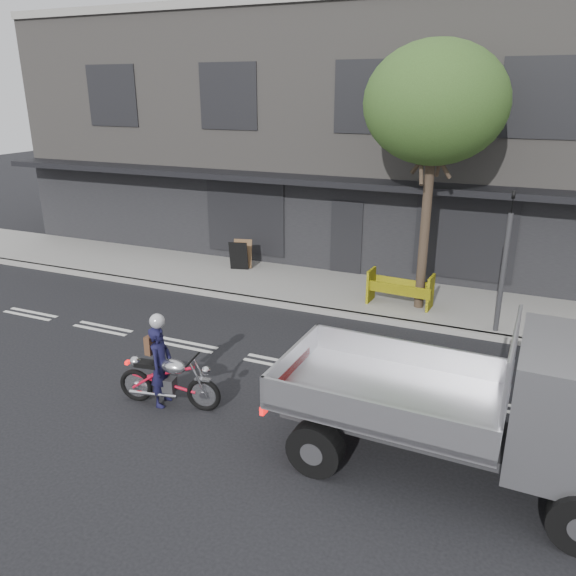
# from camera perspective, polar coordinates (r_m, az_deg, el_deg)

# --- Properties ---
(ground) EXTENTS (80.00, 80.00, 0.00)m
(ground) POSITION_cam_1_polar(r_m,az_deg,el_deg) (12.27, -0.90, -7.67)
(ground) COLOR black
(ground) RESTS_ON ground
(sidewalk) EXTENTS (32.00, 3.20, 0.15)m
(sidewalk) POSITION_cam_1_polar(r_m,az_deg,el_deg) (16.30, 5.81, -0.42)
(sidewalk) COLOR gray
(sidewalk) RESTS_ON ground
(kerb) EXTENTS (32.00, 0.20, 0.15)m
(kerb) POSITION_cam_1_polar(r_m,az_deg,el_deg) (14.87, 3.95, -2.36)
(kerb) COLOR gray
(kerb) RESTS_ON ground
(building_main) EXTENTS (26.00, 10.00, 8.00)m
(building_main) POSITION_cam_1_polar(r_m,az_deg,el_deg) (21.79, 11.61, 14.93)
(building_main) COLOR slate
(building_main) RESTS_ON ground
(street_tree) EXTENTS (3.40, 3.40, 6.74)m
(street_tree) POSITION_cam_1_polar(r_m,az_deg,el_deg) (14.35, 14.74, 17.61)
(street_tree) COLOR #382B21
(street_tree) RESTS_ON ground
(traffic_light_pole) EXTENTS (0.12, 0.12, 3.50)m
(traffic_light_pole) POSITION_cam_1_polar(r_m,az_deg,el_deg) (13.89, 21.04, 1.65)
(traffic_light_pole) COLOR #2D2D30
(traffic_light_pole) RESTS_ON ground
(motorcycle) EXTENTS (2.03, 0.59, 1.05)m
(motorcycle) POSITION_cam_1_polar(r_m,az_deg,el_deg) (10.76, -12.03, -9.06)
(motorcycle) COLOR black
(motorcycle) RESTS_ON ground
(rider) EXTENTS (0.45, 0.62, 1.56)m
(rider) POSITION_cam_1_polar(r_m,az_deg,el_deg) (10.73, -12.78, -7.76)
(rider) COLOR #141334
(rider) RESTS_ON ground
(flatbed_ute) EXTENTS (5.50, 2.42, 2.52)m
(flatbed_ute) POSITION_cam_1_polar(r_m,az_deg,el_deg) (8.78, 24.93, -10.88)
(flatbed_ute) COLOR black
(flatbed_ute) RESTS_ON ground
(construction_barrier) EXTENTS (1.76, 0.82, 0.96)m
(construction_barrier) POSITION_cam_1_polar(r_m,az_deg,el_deg) (14.95, 11.11, -0.30)
(construction_barrier) COLOR #FFF10D
(construction_barrier) RESTS_ON sidewalk
(sandwich_board) EXTENTS (0.66, 0.52, 0.93)m
(sandwich_board) POSITION_cam_1_polar(r_m,az_deg,el_deg) (17.90, -5.05, 3.26)
(sandwich_board) COLOR black
(sandwich_board) RESTS_ON sidewalk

